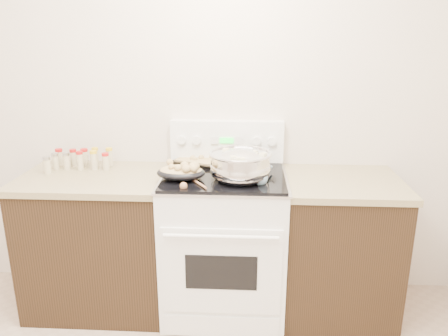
{
  "coord_description": "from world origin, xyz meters",
  "views": [
    {
      "loc": [
        0.49,
        -1.15,
        1.78
      ],
      "look_at": [
        0.35,
        1.37,
        1.0
      ],
      "focal_mm": 35.0,
      "sensor_mm": 36.0,
      "label": 1
    }
  ],
  "objects": [
    {
      "name": "room_shell",
      "position": [
        0.0,
        0.0,
        1.7
      ],
      "size": [
        4.1,
        3.6,
        2.75
      ],
      "color": "beige",
      "rests_on": "ground"
    },
    {
      "name": "counter_left",
      "position": [
        -0.48,
        1.43,
        0.46
      ],
      "size": [
        0.93,
        0.67,
        0.92
      ],
      "color": "black",
      "rests_on": "ground"
    },
    {
      "name": "counter_right",
      "position": [
        1.08,
        1.43,
        0.46
      ],
      "size": [
        0.73,
        0.67,
        0.92
      ],
      "color": "black",
      "rests_on": "ground"
    },
    {
      "name": "kitchen_range",
      "position": [
        0.35,
        1.42,
        0.49
      ],
      "size": [
        0.78,
        0.73,
        1.22
      ],
      "color": "white",
      "rests_on": "ground"
    },
    {
      "name": "mixing_bowl",
      "position": [
        0.45,
        1.33,
        1.03
      ],
      "size": [
        0.45,
        0.45,
        0.22
      ],
      "color": "silver",
      "rests_on": "kitchen_range"
    },
    {
      "name": "roasting_pan",
      "position": [
        0.1,
        1.31,
        0.99
      ],
      "size": [
        0.3,
        0.21,
        0.11
      ],
      "color": "black",
      "rests_on": "kitchen_range"
    },
    {
      "name": "baking_sheet",
      "position": [
        0.24,
        1.67,
        0.96
      ],
      "size": [
        0.53,
        0.45,
        0.06
      ],
      "color": "black",
      "rests_on": "kitchen_range"
    },
    {
      "name": "wooden_spoon",
      "position": [
        0.16,
        1.19,
        0.95
      ],
      "size": [
        0.16,
        0.23,
        0.04
      ],
      "color": "#9F6C48",
      "rests_on": "kitchen_range"
    },
    {
      "name": "blue_ladle",
      "position": [
        0.57,
        1.27,
        0.98
      ],
      "size": [
        0.13,
        0.28,
        0.11
      ],
      "color": "#86ADC8",
      "rests_on": "kitchen_range"
    },
    {
      "name": "spice_jars",
      "position": [
        -0.63,
        1.57,
        0.98
      ],
      "size": [
        0.4,
        0.24,
        0.13
      ],
      "color": "#BFB28C",
      "rests_on": "counter_left"
    }
  ]
}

